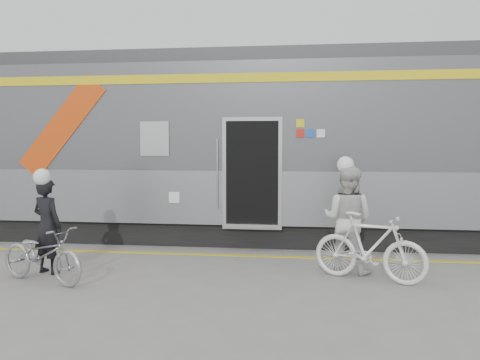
% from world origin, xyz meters
% --- Properties ---
extents(ground, '(90.00, 90.00, 0.00)m').
position_xyz_m(ground, '(0.00, 0.00, 0.00)').
color(ground, slate).
rests_on(ground, ground).
extents(train, '(24.00, 3.17, 4.10)m').
position_xyz_m(train, '(-1.81, 4.19, 2.05)').
color(train, black).
rests_on(train, ground).
extents(safety_strip, '(24.00, 0.12, 0.01)m').
position_xyz_m(safety_strip, '(0.00, 2.15, 0.00)').
color(safety_strip, gold).
rests_on(safety_strip, ground).
extents(man, '(0.68, 0.56, 1.59)m').
position_xyz_m(man, '(-2.79, 0.45, 0.79)').
color(man, black).
rests_on(man, ground).
extents(bicycle_left, '(1.76, 1.12, 0.88)m').
position_xyz_m(bicycle_left, '(-2.59, -0.10, 0.44)').
color(bicycle_left, '#989A9F').
rests_on(bicycle_left, ground).
extents(woman, '(1.06, 0.95, 1.78)m').
position_xyz_m(woman, '(2.15, 1.20, 0.89)').
color(woman, silver).
rests_on(woman, ground).
extents(bicycle_right, '(1.85, 1.16, 1.08)m').
position_xyz_m(bicycle_right, '(2.45, 0.65, 0.54)').
color(bicycle_right, silver).
rests_on(bicycle_right, ground).
extents(helmet_man, '(0.28, 0.28, 0.28)m').
position_xyz_m(helmet_man, '(-2.79, 0.45, 1.73)').
color(helmet_man, white).
rests_on(helmet_man, man).
extents(helmet_woman, '(0.28, 0.28, 0.28)m').
position_xyz_m(helmet_woman, '(2.15, 1.20, 1.92)').
color(helmet_woman, white).
rests_on(helmet_woman, woman).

